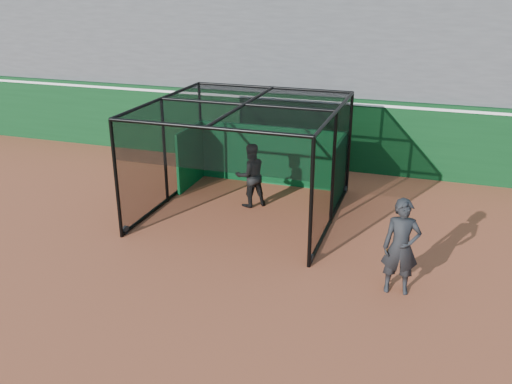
% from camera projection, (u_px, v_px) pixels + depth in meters
% --- Properties ---
extents(ground, '(120.00, 120.00, 0.00)m').
position_uv_depth(ground, '(223.00, 283.00, 11.75)').
color(ground, '#97482C').
rests_on(ground, ground).
extents(outfield_wall, '(50.00, 0.50, 2.50)m').
position_uv_depth(outfield_wall, '(313.00, 130.00, 18.79)').
color(outfield_wall, '#093314').
rests_on(outfield_wall, ground).
extents(grandstand, '(50.00, 7.85, 8.95)m').
position_uv_depth(grandstand, '(338.00, 27.00, 20.96)').
color(grandstand, '#4C4C4F').
rests_on(grandstand, ground).
extents(batting_cage, '(5.00, 5.19, 3.08)m').
position_uv_depth(batting_cage, '(245.00, 160.00, 14.87)').
color(batting_cage, black).
rests_on(batting_cage, ground).
extents(batter, '(1.15, 1.12, 1.87)m').
position_uv_depth(batter, '(250.00, 175.00, 15.50)').
color(batter, black).
rests_on(batter, ground).
extents(on_deck_player, '(0.82, 0.60, 2.08)m').
position_uv_depth(on_deck_player, '(401.00, 247.00, 11.08)').
color(on_deck_player, black).
rests_on(on_deck_player, ground).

